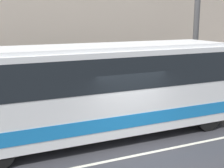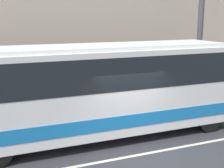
{
  "view_description": "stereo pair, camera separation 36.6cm",
  "coord_description": "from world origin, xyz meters",
  "views": [
    {
      "loc": [
        -4.66,
        -8.02,
        4.29
      ],
      "look_at": [
        -0.15,
        1.96,
        1.93
      ],
      "focal_mm": 50.0,
      "sensor_mm": 36.0,
      "label": 1
    },
    {
      "loc": [
        -4.33,
        -8.16,
        4.29
      ],
      "look_at": [
        -0.15,
        1.96,
        1.93
      ],
      "focal_mm": 50.0,
      "sensor_mm": 36.0,
      "label": 2
    }
  ],
  "objects": [
    {
      "name": "sidewalk",
      "position": [
        0.0,
        5.42,
        0.07
      ],
      "size": [
        60.0,
        2.83,
        0.15
      ],
      "color": "gray",
      "rests_on": "ground_plane"
    },
    {
      "name": "lane_stripe",
      "position": [
        0.0,
        0.0,
        0.0
      ],
      "size": [
        54.0,
        0.14,
        0.01
      ],
      "color": "beige",
      "rests_on": "ground_plane"
    },
    {
      "name": "utility_pole_near",
      "position": [
        5.87,
        4.87,
        3.96
      ],
      "size": [
        0.29,
        0.29,
        7.62
      ],
      "color": "#4C4C4F",
      "rests_on": "sidewalk"
    },
    {
      "name": "ground_plane",
      "position": [
        0.0,
        0.0,
        0.0
      ],
      "size": [
        60.0,
        60.0,
        0.0
      ],
      "primitive_type": "plane",
      "color": "#333338"
    },
    {
      "name": "transit_bus",
      "position": [
        -0.82,
        1.96,
        1.88
      ],
      "size": [
        11.65,
        2.54,
        3.33
      ],
      "color": "white",
      "rests_on": "ground_plane"
    },
    {
      "name": "building_facade",
      "position": [
        0.0,
        6.98,
        4.7
      ],
      "size": [
        60.0,
        0.35,
        9.75
      ],
      "color": "#B7A899",
      "rests_on": "ground_plane"
    }
  ]
}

